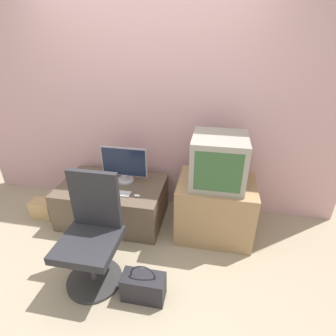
{
  "coord_description": "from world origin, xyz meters",
  "views": [
    {
      "loc": [
        0.77,
        -1.5,
        1.96
      ],
      "look_at": [
        0.31,
        0.91,
        0.7
      ],
      "focal_mm": 28.0,
      "sensor_mm": 36.0,
      "label": 1
    }
  ],
  "objects": [
    {
      "name": "main_monitor",
      "position": [
        -0.2,
        0.98,
        0.66
      ],
      "size": [
        0.52,
        0.19,
        0.41
      ],
      "color": "#B2B2B7",
      "rests_on": "desk"
    },
    {
      "name": "office_chair",
      "position": [
        -0.17,
        0.04,
        0.44
      ],
      "size": [
        0.48,
        0.48,
        0.99
      ],
      "color": "#333333",
      "rests_on": "ground_plane"
    },
    {
      "name": "handbag",
      "position": [
        0.3,
        -0.1,
        0.12
      ],
      "size": [
        0.35,
        0.17,
        0.35
      ],
      "color": "#232328",
      "rests_on": "ground_plane"
    },
    {
      "name": "wall_back",
      "position": [
        0.0,
        1.32,
        1.3
      ],
      "size": [
        4.4,
        0.05,
        2.6
      ],
      "color": "#CC9EA3",
      "rests_on": "ground_plane"
    },
    {
      "name": "cardboard_box_lower",
      "position": [
        -1.17,
        0.72,
        0.11
      ],
      "size": [
        0.26,
        0.16,
        0.22
      ],
      "color": "tan",
      "rests_on": "ground_plane"
    },
    {
      "name": "mouse",
      "position": [
        0.03,
        0.68,
        0.47
      ],
      "size": [
        0.07,
        0.03,
        0.03
      ],
      "color": "silver",
      "rests_on": "desk"
    },
    {
      "name": "side_stand",
      "position": [
        0.83,
        0.84,
        0.31
      ],
      "size": [
        0.78,
        0.62,
        0.63
      ],
      "color": "#A37F56",
      "rests_on": "ground_plane"
    },
    {
      "name": "ground_plane",
      "position": [
        0.0,
        0.0,
        0.0
      ],
      "size": [
        12.0,
        12.0,
        0.0
      ],
      "primitive_type": "plane",
      "color": "tan"
    },
    {
      "name": "desk",
      "position": [
        -0.33,
        0.87,
        0.23
      ],
      "size": [
        1.16,
        0.75,
        0.45
      ],
      "color": "brown",
      "rests_on": "ground_plane"
    },
    {
      "name": "crt_tv",
      "position": [
        0.82,
        0.83,
        0.87
      ],
      "size": [
        0.52,
        0.52,
        0.49
      ],
      "color": "gray",
      "rests_on": "side_stand"
    },
    {
      "name": "keyboard",
      "position": [
        -0.24,
        0.7,
        0.46
      ],
      "size": [
        0.37,
        0.1,
        0.01
      ],
      "color": "silver",
      "rests_on": "desk"
    }
  ]
}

